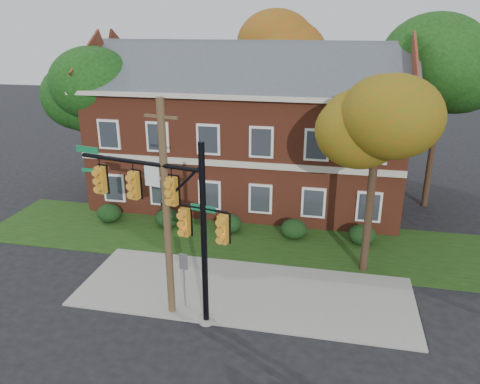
% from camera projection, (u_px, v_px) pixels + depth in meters
% --- Properties ---
extents(ground, '(120.00, 120.00, 0.00)m').
position_uv_depth(ground, '(239.00, 305.00, 18.89)').
color(ground, black).
rests_on(ground, ground).
extents(sidewalk, '(14.00, 5.00, 0.08)m').
position_uv_depth(sidewalk, '(244.00, 291.00, 19.80)').
color(sidewalk, gray).
rests_on(sidewalk, ground).
extents(grass_strip, '(30.00, 6.00, 0.04)m').
position_uv_depth(grass_strip, '(263.00, 241.00, 24.40)').
color(grass_strip, '#193811').
rests_on(grass_strip, ground).
extents(apartment_building, '(18.80, 8.80, 9.74)m').
position_uv_depth(apartment_building, '(248.00, 122.00, 28.54)').
color(apartment_building, brown).
rests_on(apartment_building, ground).
extents(hedge_far_left, '(1.40, 1.26, 1.05)m').
position_uv_depth(hedge_far_left, '(109.00, 213.00, 26.61)').
color(hedge_far_left, black).
rests_on(hedge_far_left, ground).
extents(hedge_left, '(1.40, 1.26, 1.05)m').
position_uv_depth(hedge_left, '(168.00, 218.00, 25.93)').
color(hedge_left, black).
rests_on(hedge_left, ground).
extents(hedge_center, '(1.40, 1.26, 1.05)m').
position_uv_depth(hedge_center, '(229.00, 223.00, 25.25)').
color(hedge_center, black).
rests_on(hedge_center, ground).
extents(hedge_right, '(1.40, 1.26, 1.05)m').
position_uv_depth(hedge_right, '(294.00, 229.00, 24.58)').
color(hedge_right, black).
rests_on(hedge_right, ground).
extents(hedge_far_right, '(1.40, 1.26, 1.05)m').
position_uv_depth(hedge_far_right, '(362.00, 235.00, 23.90)').
color(hedge_far_right, black).
rests_on(hedge_far_right, ground).
extents(tree_near_right, '(4.50, 4.25, 8.58)m').
position_uv_depth(tree_near_right, '(383.00, 128.00, 19.14)').
color(tree_near_right, black).
rests_on(tree_near_right, ground).
extents(tree_left_rear, '(5.40, 5.10, 8.88)m').
position_uv_depth(tree_left_rear, '(90.00, 92.00, 28.82)').
color(tree_left_rear, black).
rests_on(tree_left_rear, ground).
extents(tree_right_rear, '(6.30, 5.95, 10.62)m').
position_uv_depth(tree_right_rear, '(450.00, 72.00, 26.07)').
color(tree_right_rear, black).
rests_on(tree_right_rear, ground).
extents(tree_far_rear, '(6.84, 6.46, 11.52)m').
position_uv_depth(tree_far_rear, '(287.00, 50.00, 34.16)').
color(tree_far_rear, black).
rests_on(tree_far_rear, ground).
extents(traffic_signal, '(6.24, 1.46, 7.07)m').
position_uv_depth(traffic_signal, '(172.00, 211.00, 16.79)').
color(traffic_signal, gray).
rests_on(traffic_signal, ground).
extents(utility_pole, '(1.30, 0.38, 8.43)m').
position_uv_depth(utility_pole, '(166.00, 212.00, 16.98)').
color(utility_pole, brown).
rests_on(utility_pole, ground).
extents(sign_post, '(0.35, 0.09, 2.40)m').
position_uv_depth(sign_post, '(184.00, 272.00, 18.20)').
color(sign_post, slate).
rests_on(sign_post, ground).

